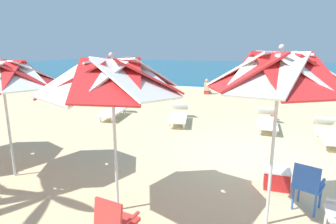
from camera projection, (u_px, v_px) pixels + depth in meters
ground_plane at (255, 158)px, 7.18m from camera, size 80.00×80.00×0.00m
sea at (258, 69)px, 35.34m from camera, size 80.00×36.00×0.10m
surf_foam at (258, 90)px, 18.36m from camera, size 80.00×0.70×0.01m
beach_umbrella_0 at (279, 74)px, 3.96m from camera, size 2.06×2.06×2.80m
plastic_chair_0 at (307, 184)px, 4.76m from camera, size 0.58×0.60×0.87m
beach_umbrella_1 at (112, 78)px, 4.38m from camera, size 2.34×2.34×2.68m
plastic_chair_2 at (115, 222)px, 3.73m from camera, size 0.51×0.53×0.87m
beach_umbrella_2 at (2, 75)px, 5.69m from camera, size 2.34×2.34×2.59m
sun_lounger_0 at (329, 133)px, 8.29m from camera, size 0.65×2.15×0.62m
sun_lounger_1 at (267, 120)px, 9.70m from camera, size 0.65×2.15×0.62m
sun_lounger_2 at (178, 115)px, 10.47m from camera, size 1.03×2.23×0.62m
sun_lounger_3 at (114, 110)px, 11.31m from camera, size 0.87×2.20×0.62m
cooler_box at (277, 179)px, 5.59m from camera, size 0.50×0.34×0.40m
beach_ball at (274, 116)px, 10.90m from camera, size 0.26×0.26×0.26m
beachgoer_seated at (207, 89)px, 16.87m from camera, size 0.30×0.93×0.92m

